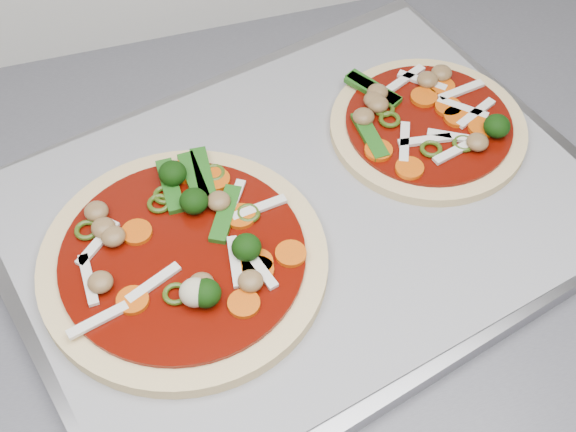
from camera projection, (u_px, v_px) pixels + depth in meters
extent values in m
cube|color=gray|center=(302.00, 214.00, 0.69)|extent=(0.58, 0.49, 0.02)
cube|color=gray|center=(302.00, 207.00, 0.69)|extent=(0.55, 0.46, 0.00)
cylinder|color=#E8C982|center=(184.00, 262.00, 0.64)|extent=(0.33, 0.33, 0.01)
cylinder|color=#5E0B00|center=(183.00, 256.00, 0.63)|extent=(0.28, 0.28, 0.00)
torus|color=#344B11|center=(214.00, 173.00, 0.68)|extent=(0.03, 0.03, 0.00)
cylinder|color=#E95200|center=(184.00, 172.00, 0.68)|extent=(0.03, 0.03, 0.00)
cube|color=#27681A|center=(203.00, 174.00, 0.68)|extent=(0.02, 0.06, 0.00)
cube|color=white|center=(259.00, 208.00, 0.66)|extent=(0.05, 0.02, 0.00)
torus|color=#344B11|center=(165.00, 195.00, 0.67)|extent=(0.03, 0.03, 0.00)
cylinder|color=#E95200|center=(244.00, 304.00, 0.60)|extent=(0.03, 0.03, 0.00)
ellipsoid|color=olive|center=(96.00, 211.00, 0.65)|extent=(0.02, 0.02, 0.01)
torus|color=#344B11|center=(175.00, 294.00, 0.61)|extent=(0.02, 0.02, 0.00)
cube|color=white|center=(153.00, 283.00, 0.61)|extent=(0.05, 0.03, 0.00)
cube|color=#27681A|center=(194.00, 178.00, 0.68)|extent=(0.02, 0.06, 0.00)
ellipsoid|color=#0D3406|center=(246.00, 247.00, 0.63)|extent=(0.03, 0.03, 0.02)
ellipsoid|color=#0D3406|center=(194.00, 201.00, 0.65)|extent=(0.03, 0.03, 0.02)
torus|color=#344B11|center=(159.00, 204.00, 0.66)|extent=(0.03, 0.03, 0.00)
cylinder|color=#E95200|center=(258.00, 270.00, 0.62)|extent=(0.03, 0.03, 0.00)
cube|color=white|center=(98.00, 243.00, 0.64)|extent=(0.04, 0.04, 0.00)
cube|color=white|center=(235.00, 262.00, 0.63)|extent=(0.01, 0.05, 0.00)
cube|color=white|center=(88.00, 280.00, 0.62)|extent=(0.01, 0.05, 0.00)
ellipsoid|color=olive|center=(103.00, 228.00, 0.64)|extent=(0.02, 0.02, 0.01)
ellipsoid|color=olive|center=(219.00, 201.00, 0.66)|extent=(0.02, 0.02, 0.01)
ellipsoid|color=olive|center=(100.00, 282.00, 0.61)|extent=(0.03, 0.03, 0.01)
ellipsoid|color=#C3BE93|center=(195.00, 292.00, 0.60)|extent=(0.03, 0.03, 0.02)
cube|color=white|center=(98.00, 320.00, 0.59)|extent=(0.05, 0.02, 0.00)
ellipsoid|color=olive|center=(251.00, 281.00, 0.61)|extent=(0.03, 0.03, 0.01)
ellipsoid|color=olive|center=(113.00, 236.00, 0.64)|extent=(0.02, 0.02, 0.01)
ellipsoid|color=olive|center=(201.00, 284.00, 0.61)|extent=(0.03, 0.03, 0.01)
cylinder|color=#E95200|center=(133.00, 300.00, 0.60)|extent=(0.03, 0.03, 0.00)
cylinder|color=#E95200|center=(240.00, 216.00, 0.65)|extent=(0.03, 0.03, 0.00)
cube|color=white|center=(258.00, 266.00, 0.62)|extent=(0.02, 0.05, 0.00)
cube|color=#27681A|center=(226.00, 214.00, 0.66)|extent=(0.04, 0.06, 0.00)
torus|color=#344B11|center=(87.00, 230.00, 0.64)|extent=(0.03, 0.03, 0.00)
ellipsoid|color=#0D3406|center=(173.00, 173.00, 0.67)|extent=(0.03, 0.03, 0.02)
cube|color=white|center=(233.00, 202.00, 0.66)|extent=(0.03, 0.05, 0.00)
cylinder|color=#E95200|center=(257.00, 262.00, 0.63)|extent=(0.03, 0.03, 0.00)
cylinder|color=#E95200|center=(215.00, 180.00, 0.68)|extent=(0.03, 0.03, 0.00)
cylinder|color=#E95200|center=(247.00, 264.00, 0.63)|extent=(0.03, 0.03, 0.00)
cylinder|color=#E95200|center=(137.00, 232.00, 0.64)|extent=(0.03, 0.03, 0.00)
cylinder|color=#E95200|center=(291.00, 254.00, 0.63)|extent=(0.03, 0.03, 0.00)
cube|color=#27681A|center=(170.00, 186.00, 0.67)|extent=(0.01, 0.06, 0.00)
ellipsoid|color=#0D3406|center=(206.00, 293.00, 0.60)|extent=(0.03, 0.03, 0.02)
torus|color=#344B11|center=(248.00, 214.00, 0.66)|extent=(0.03, 0.03, 0.00)
cylinder|color=#E8C982|center=(428.00, 128.00, 0.74)|extent=(0.24, 0.24, 0.01)
cylinder|color=#5E0B00|center=(429.00, 123.00, 0.73)|extent=(0.21, 0.21, 0.00)
cube|color=white|center=(404.00, 142.00, 0.71)|extent=(0.03, 0.05, 0.00)
cube|color=white|center=(461.00, 91.00, 0.75)|extent=(0.05, 0.02, 0.00)
cube|color=#27681A|center=(370.00, 136.00, 0.71)|extent=(0.02, 0.06, 0.00)
ellipsoid|color=olive|center=(378.00, 104.00, 0.73)|extent=(0.02, 0.02, 0.01)
cube|color=white|center=(456.00, 151.00, 0.70)|extent=(0.05, 0.02, 0.00)
ellipsoid|color=olive|center=(477.00, 142.00, 0.70)|extent=(0.03, 0.03, 0.01)
cylinder|color=#E95200|center=(379.00, 150.00, 0.70)|extent=(0.03, 0.03, 0.00)
cube|color=white|center=(463.00, 108.00, 0.74)|extent=(0.04, 0.04, 0.00)
cube|color=white|center=(454.00, 137.00, 0.71)|extent=(0.05, 0.03, 0.00)
cube|color=white|center=(405.00, 79.00, 0.76)|extent=(0.05, 0.03, 0.00)
ellipsoid|color=olive|center=(428.00, 80.00, 0.75)|extent=(0.03, 0.03, 0.01)
torus|color=#344B11|center=(463.00, 144.00, 0.71)|extent=(0.02, 0.02, 0.00)
ellipsoid|color=olive|center=(374.00, 100.00, 0.74)|extent=(0.03, 0.03, 0.01)
cylinder|color=#E95200|center=(442.00, 87.00, 0.75)|extent=(0.03, 0.03, 0.00)
cylinder|color=#E95200|center=(424.00, 97.00, 0.75)|extent=(0.03, 0.03, 0.00)
torus|color=#344B11|center=(431.00, 149.00, 0.70)|extent=(0.02, 0.02, 0.00)
ellipsoid|color=olive|center=(377.00, 92.00, 0.74)|extent=(0.03, 0.03, 0.01)
cylinder|color=#E95200|center=(409.00, 168.00, 0.69)|extent=(0.03, 0.03, 0.00)
cylinder|color=#E95200|center=(457.00, 117.00, 0.73)|extent=(0.03, 0.03, 0.00)
cube|color=#27681A|center=(373.00, 90.00, 0.75)|extent=(0.04, 0.06, 0.00)
ellipsoid|color=olive|center=(442.00, 73.00, 0.76)|extent=(0.03, 0.03, 0.01)
cylinder|color=#E95200|center=(482.00, 127.00, 0.72)|extent=(0.04, 0.04, 0.00)
cube|color=white|center=(476.00, 113.00, 0.73)|extent=(0.05, 0.03, 0.00)
torus|color=#344B11|center=(390.00, 119.00, 0.73)|extent=(0.03, 0.03, 0.00)
cylinder|color=#E95200|center=(448.00, 107.00, 0.74)|extent=(0.03, 0.03, 0.00)
ellipsoid|color=olive|center=(364.00, 117.00, 0.72)|extent=(0.03, 0.03, 0.01)
ellipsoid|color=#0D3406|center=(497.00, 126.00, 0.71)|extent=(0.03, 0.03, 0.02)
cube|color=white|center=(422.00, 81.00, 0.76)|extent=(0.04, 0.04, 0.00)
torus|color=#344B11|center=(384.00, 109.00, 0.74)|extent=(0.03, 0.03, 0.00)
cube|color=white|center=(425.00, 140.00, 0.71)|extent=(0.05, 0.01, 0.00)
cube|color=#27681A|center=(373.00, 88.00, 0.75)|extent=(0.04, 0.06, 0.00)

